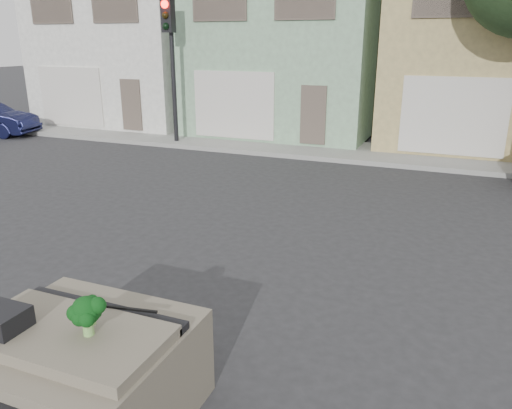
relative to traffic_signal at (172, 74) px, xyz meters
The scene contains 10 objects.
ground_plane 11.79m from the traffic_signal, 55.62° to the right, with size 120.00×120.00×0.00m, color #303033.
sidewalk 7.03m from the traffic_signal, ahead, with size 40.00×3.00×0.15m, color gray.
townhouse_white 6.84m from the traffic_signal, 131.99° to the left, with size 7.20×8.20×7.55m, color silver.
townhouse_mint 5.96m from the traffic_signal, 59.04° to the left, with size 7.20×8.20×7.55m, color #88B08B.
townhouse_tan 11.69m from the traffic_signal, 25.46° to the left, with size 7.20×8.20×7.55m, color tan.
traffic_signal is the anchor object (origin of this frame).
car_dashboard 14.23m from the traffic_signal, 62.53° to the right, with size 2.00×1.80×1.12m, color #736A59.
instrument_hump 14.21m from the traffic_signal, 65.26° to the right, with size 0.48×0.38×0.20m, color black.
wiper_arm 13.96m from the traffic_signal, 60.78° to the right, with size 0.70×0.03×0.02m, color black.
broccoli 14.37m from the traffic_signal, 61.85° to the right, with size 0.32×0.32×0.39m, color #0A340E.
Camera 1 is at (3.19, -6.22, 3.70)m, focal length 35.00 mm.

